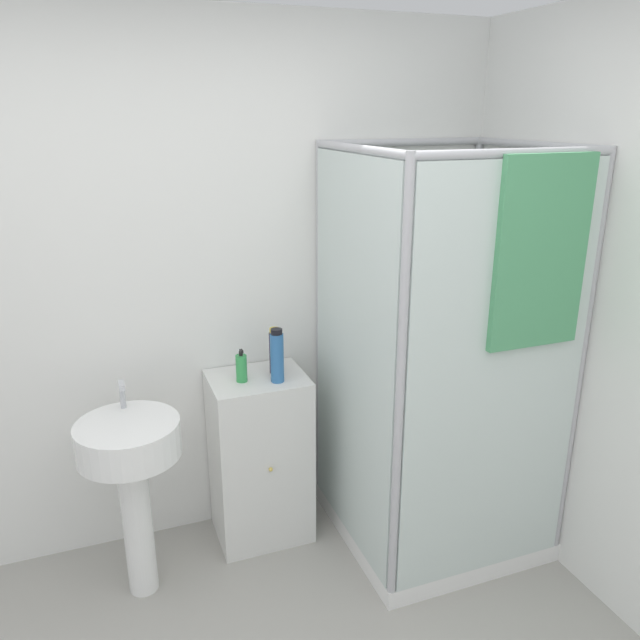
{
  "coord_description": "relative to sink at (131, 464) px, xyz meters",
  "views": [
    {
      "loc": [
        -0.29,
        -1.16,
        2.07
      ],
      "look_at": [
        0.57,
        1.12,
        1.25
      ],
      "focal_mm": 35.0,
      "sensor_mm": 36.0,
      "label": 1
    }
  ],
  "objects": [
    {
      "name": "vanity_cabinet",
      "position": [
        0.61,
        0.2,
        -0.21
      ],
      "size": [
        0.46,
        0.39,
        0.87
      ],
      "color": "silver",
      "rests_on": "ground_plane"
    },
    {
      "name": "soap_dispenser",
      "position": [
        0.54,
        0.18,
        0.29
      ],
      "size": [
        0.05,
        0.05,
        0.16
      ],
      "color": "green",
      "rests_on": "vanity_cabinet"
    },
    {
      "name": "sink",
      "position": [
        0.0,
        0.0,
        0.0
      ],
      "size": [
        0.43,
        0.43,
        0.97
      ],
      "color": "white",
      "rests_on": "ground_plane"
    },
    {
      "name": "shampoo_bottle_blue",
      "position": [
        0.69,
        0.12,
        0.35
      ],
      "size": [
        0.06,
        0.06,
        0.26
      ],
      "color": "#2D66A3",
      "rests_on": "vanity_cabinet"
    },
    {
      "name": "wall_back",
      "position": [
        0.22,
        0.42,
        0.61
      ],
      "size": [
        6.4,
        0.06,
        2.5
      ],
      "primitive_type": "cube",
      "color": "white",
      "rests_on": "ground_plane"
    },
    {
      "name": "shower_enclosure",
      "position": [
        1.39,
        -0.16,
        -0.1
      ],
      "size": [
        0.91,
        0.94,
        1.94
      ],
      "color": "white",
      "rests_on": "ground_plane"
    },
    {
      "name": "shampoo_bottle_tall_black",
      "position": [
        0.71,
        0.23,
        0.33
      ],
      "size": [
        0.05,
        0.05,
        0.23
      ],
      "color": "#281E33",
      "rests_on": "vanity_cabinet"
    }
  ]
}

